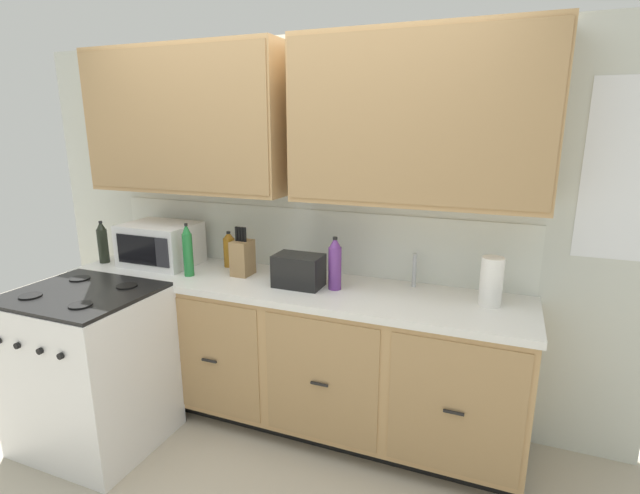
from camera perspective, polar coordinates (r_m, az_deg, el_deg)
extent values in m
plane|color=#B2A893|center=(3.06, -6.58, -22.47)|extent=(8.00, 8.00, 0.00)
cube|color=silver|center=(3.08, -1.72, 2.16)|extent=(4.01, 0.05, 2.36)
cube|color=silver|center=(3.07, -1.93, 0.92)|extent=(2.81, 0.01, 0.40)
cube|color=tan|center=(3.21, -15.70, 14.43)|extent=(1.36, 0.34, 0.89)
cube|color=#A58052|center=(3.07, -17.72, 14.31)|extent=(1.33, 0.01, 0.84)
cube|color=tan|center=(2.61, 11.70, 14.77)|extent=(1.36, 0.34, 0.89)
cube|color=#A58052|center=(2.44, 10.93, 14.85)|extent=(1.33, 0.01, 0.84)
cube|color=white|center=(2.80, 33.46, 7.63)|extent=(0.44, 0.01, 0.90)
cube|color=black|center=(3.27, -3.73, -18.62)|extent=(2.76, 0.48, 0.10)
cube|color=tan|center=(3.03, -4.12, -11.95)|extent=(2.81, 0.60, 0.78)
cube|color=#A88354|center=(3.38, -23.09, -10.22)|extent=(0.65, 0.01, 0.71)
cube|color=black|center=(3.38, -23.24, -10.40)|extent=(0.10, 0.01, 0.01)
cube|color=#A88354|center=(2.96, -13.07, -12.99)|extent=(0.65, 0.01, 0.71)
cube|color=black|center=(2.95, -13.22, -13.20)|extent=(0.10, 0.01, 0.01)
cube|color=#A88354|center=(2.66, 0.02, -15.94)|extent=(0.65, 0.01, 0.71)
cube|color=black|center=(2.65, -0.09, -16.19)|extent=(0.10, 0.01, 0.01)
cube|color=#A88354|center=(2.53, 15.85, -18.36)|extent=(0.65, 0.01, 0.71)
cube|color=black|center=(2.52, 15.80, -18.65)|extent=(0.10, 0.01, 0.01)
cube|color=white|center=(2.87, -4.26, -4.64)|extent=(2.84, 0.63, 0.04)
cube|color=#A8AAAF|center=(2.68, 10.45, -6.19)|extent=(0.56, 0.38, 0.02)
cube|color=white|center=(3.13, -25.90, -13.17)|extent=(0.76, 0.66, 0.92)
cube|color=black|center=(2.95, -26.90, -5.00)|extent=(0.74, 0.65, 0.02)
cylinder|color=black|center=(2.99, -31.51, -5.07)|extent=(0.12, 0.12, 0.01)
cylinder|color=black|center=(2.72, -26.90, -6.28)|extent=(0.12, 0.12, 0.01)
cylinder|color=black|center=(3.18, -26.96, -3.43)|extent=(0.12, 0.12, 0.01)
cylinder|color=black|center=(2.92, -22.25, -4.38)|extent=(0.12, 0.12, 0.01)
cylinder|color=black|center=(2.88, -32.68, -9.98)|extent=(0.03, 0.02, 0.03)
cylinder|color=black|center=(2.76, -30.69, -10.74)|extent=(0.03, 0.02, 0.03)
cylinder|color=black|center=(2.65, -28.80, -11.45)|extent=(0.03, 0.02, 0.03)
cube|color=white|center=(3.37, -18.64, 0.35)|extent=(0.48, 0.36, 0.28)
cube|color=black|center=(3.27, -21.24, -0.32)|extent=(0.31, 0.01, 0.19)
cube|color=#28282D|center=(3.14, -18.51, -0.67)|extent=(0.10, 0.01, 0.19)
cube|color=black|center=(2.77, -2.59, -2.86)|extent=(0.28, 0.18, 0.19)
cube|color=black|center=(2.76, -3.55, -0.94)|extent=(0.02, 0.13, 0.01)
cube|color=black|center=(2.72, -1.65, -1.15)|extent=(0.02, 0.13, 0.01)
cube|color=#9C794E|center=(3.01, -9.31, -1.30)|extent=(0.11, 0.14, 0.22)
cylinder|color=black|center=(2.98, -10.03, 1.58)|extent=(0.02, 0.02, 0.09)
cylinder|color=black|center=(2.97, -9.70, 1.55)|extent=(0.02, 0.02, 0.09)
cylinder|color=black|center=(2.96, -9.37, 1.52)|extent=(0.02, 0.02, 0.09)
cylinder|color=black|center=(2.95, -9.03, 1.49)|extent=(0.02, 0.02, 0.09)
cylinder|color=#B2B5BA|center=(2.81, 11.30, -2.77)|extent=(0.02, 0.02, 0.20)
cylinder|color=white|center=(2.62, 19.94, -3.93)|extent=(0.12, 0.12, 0.26)
cylinder|color=#237A38|center=(3.06, -15.61, -0.94)|extent=(0.06, 0.06, 0.27)
cone|color=#237A38|center=(3.02, -15.82, 2.13)|extent=(0.06, 0.06, 0.07)
cylinder|color=black|center=(3.02, -15.86, 2.60)|extent=(0.02, 0.02, 0.02)
cylinder|color=#663384|center=(2.71, 1.80, -2.59)|extent=(0.08, 0.08, 0.25)
cone|color=#663384|center=(2.67, 1.83, 0.58)|extent=(0.07, 0.07, 0.06)
cylinder|color=black|center=(2.66, 1.83, 1.06)|extent=(0.03, 0.03, 0.02)
cylinder|color=#9E6619|center=(3.21, -10.87, -0.65)|extent=(0.08, 0.08, 0.19)
cone|color=#9E6619|center=(3.18, -10.97, 1.44)|extent=(0.07, 0.07, 0.05)
cylinder|color=black|center=(3.18, -10.98, 1.72)|extent=(0.03, 0.03, 0.02)
cylinder|color=black|center=(3.56, -24.67, 0.11)|extent=(0.07, 0.07, 0.23)
cone|color=black|center=(3.53, -24.91, 2.39)|extent=(0.06, 0.06, 0.06)
cylinder|color=black|center=(3.53, -24.95, 2.73)|extent=(0.02, 0.02, 0.02)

